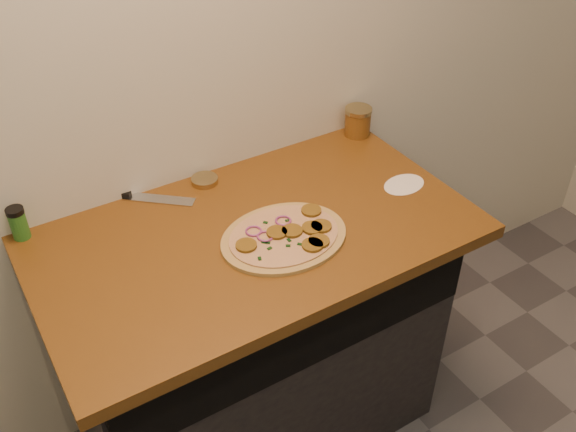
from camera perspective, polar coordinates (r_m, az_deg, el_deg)
cabinet at (r=2.10m, az=-2.99°, el=-10.85°), size 1.10×0.60×0.86m
countertop at (r=1.77m, az=-2.98°, el=-1.71°), size 1.20×0.70×0.04m
pizza at (r=1.72m, az=-0.27°, el=-1.80°), size 0.35×0.35×0.02m
chefs_knife at (r=1.93m, az=-13.53°, el=1.74°), size 0.25×0.22×0.02m
mason_jar_lid at (r=1.95m, az=-7.42°, el=3.17°), size 0.11×0.11×0.02m
salsa_jar at (r=2.18m, az=6.22°, el=8.37°), size 0.09×0.09×0.10m
spice_shaker at (r=1.85m, az=-22.85°, el=-0.58°), size 0.05×0.05×0.09m
flour_spill at (r=1.97m, az=10.27°, el=2.77°), size 0.16×0.16×0.00m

